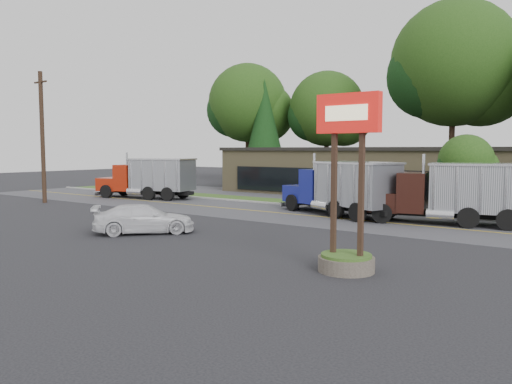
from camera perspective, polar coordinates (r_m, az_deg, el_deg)
ground at (r=25.45m, az=-8.89°, el=-4.47°), size 140.00×140.00×0.00m
road at (r=32.34m, az=2.51°, el=-2.42°), size 60.00×8.00×0.02m
center_line at (r=32.34m, az=2.51°, el=-2.42°), size 60.00×0.12×0.01m
curb at (r=35.88m, az=6.26°, el=-1.72°), size 60.00×0.30×0.12m
grass_verge at (r=37.44m, az=7.64°, el=-1.45°), size 60.00×3.40×0.03m
far_parking at (r=41.87m, az=10.94°, el=-0.83°), size 60.00×7.00×0.02m
strip_mall at (r=46.48m, az=16.40°, el=2.09°), size 32.00×12.00×4.00m
utility_pole at (r=41.65m, az=-23.22°, el=5.85°), size 1.60×0.32×10.00m
bilo_sign at (r=16.97m, az=10.36°, el=-2.26°), size 2.20×1.90×5.95m
tree_far_a at (r=62.66m, az=-0.78°, el=9.71°), size 10.29×9.68×14.68m
tree_far_b at (r=58.87m, az=8.28°, el=8.98°), size 9.18×8.64×13.10m
tree_far_c at (r=54.14m, az=21.94°, el=12.84°), size 13.09×12.32×18.67m
evergreen_left at (r=58.51m, az=0.98°, el=7.46°), size 5.39×5.39×12.24m
tree_verge at (r=33.62m, az=22.96°, el=2.96°), size 3.54×3.33×5.05m
dump_truck_red at (r=42.53m, az=-11.98°, el=1.68°), size 8.94×4.35×3.36m
dump_truck_blue at (r=31.17m, az=9.93°, el=0.58°), size 8.86×5.35×3.36m
dump_truck_maroon at (r=29.23m, az=21.92°, el=0.02°), size 9.10×4.30×3.36m
rally_car at (r=25.17m, az=-12.67°, el=-3.00°), size 4.71×4.96×1.41m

